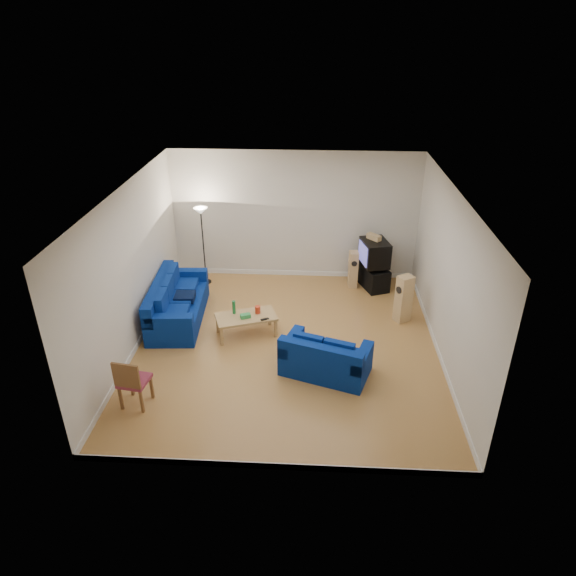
# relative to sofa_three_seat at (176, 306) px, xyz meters

# --- Properties ---
(room) EXTENTS (6.01, 6.51, 3.21)m
(room) POSITION_rel_sofa_three_seat_xyz_m (2.48, -0.90, 1.21)
(room) COLOR #99642F
(room) RESTS_ON ground
(sofa_three_seat) EXTENTS (1.15, 2.38, 0.90)m
(sofa_three_seat) POSITION_rel_sofa_three_seat_xyz_m (0.00, 0.00, 0.00)
(sofa_three_seat) COLOR #021754
(sofa_three_seat) RESTS_ON ground
(sofa_loveseat) EXTENTS (1.77, 1.34, 0.79)m
(sofa_loveseat) POSITION_rel_sofa_three_seat_xyz_m (3.23, -1.80, -0.04)
(sofa_loveseat) COLOR #021754
(sofa_loveseat) RESTS_ON ground
(coffee_table) EXTENTS (1.36, 0.98, 0.44)m
(coffee_table) POSITION_rel_sofa_three_seat_xyz_m (1.62, -0.54, 0.06)
(coffee_table) COLOR tan
(coffee_table) RESTS_ON ground
(bottle) EXTENTS (0.07, 0.07, 0.29)m
(bottle) POSITION_rel_sofa_three_seat_xyz_m (1.36, -0.44, 0.26)
(bottle) COLOR #197233
(bottle) RESTS_ON coffee_table
(tissue_box) EXTENTS (0.23, 0.18, 0.08)m
(tissue_box) POSITION_rel_sofa_three_seat_xyz_m (1.62, -0.61, 0.15)
(tissue_box) COLOR green
(tissue_box) RESTS_ON coffee_table
(red_canister) EXTENTS (0.14, 0.14, 0.16)m
(red_canister) POSITION_rel_sofa_three_seat_xyz_m (1.85, -0.40, 0.19)
(red_canister) COLOR red
(red_canister) RESTS_ON coffee_table
(remote) EXTENTS (0.17, 0.13, 0.02)m
(remote) POSITION_rel_sofa_three_seat_xyz_m (2.02, -0.66, 0.12)
(remote) COLOR black
(remote) RESTS_ON coffee_table
(tv_stand) EXTENTS (0.78, 1.01, 0.54)m
(tv_stand) POSITION_rel_sofa_three_seat_xyz_m (4.44, 1.80, -0.06)
(tv_stand) COLOR black
(tv_stand) RESTS_ON ground
(av_receiver) EXTENTS (0.35, 0.42, 0.09)m
(av_receiver) POSITION_rel_sofa_three_seat_xyz_m (4.48, 1.75, 0.26)
(av_receiver) COLOR black
(av_receiver) RESTS_ON tv_stand
(television) EXTENTS (0.73, 0.88, 0.60)m
(television) POSITION_rel_sofa_three_seat_xyz_m (4.42, 1.76, 0.60)
(television) COLOR black
(television) RESTS_ON av_receiver
(centre_speaker) EXTENTS (0.35, 0.36, 0.13)m
(centre_speaker) POSITION_rel_sofa_three_seat_xyz_m (4.39, 1.85, 0.96)
(centre_speaker) COLOR tan
(centre_speaker) RESTS_ON television
(speaker_left) EXTENTS (0.23, 0.29, 0.91)m
(speaker_left) POSITION_rel_sofa_three_seat_xyz_m (3.94, 1.80, 0.13)
(speaker_left) COLOR tan
(speaker_left) RESTS_ON ground
(speaker_right) EXTENTS (0.40, 0.38, 1.07)m
(speaker_right) POSITION_rel_sofa_three_seat_xyz_m (4.93, 0.23, 0.20)
(speaker_right) COLOR tan
(speaker_right) RESTS_ON ground
(floor_lamp) EXTENTS (0.33, 0.33, 1.95)m
(floor_lamp) POSITION_rel_sofa_three_seat_xyz_m (0.30, 1.80, 1.28)
(floor_lamp) COLOR black
(floor_lamp) RESTS_ON ground
(dining_chair) EXTENTS (0.53, 0.53, 0.97)m
(dining_chair) POSITION_rel_sofa_three_seat_xyz_m (0.02, -2.89, 0.21)
(dining_chair) COLOR brown
(dining_chair) RESTS_ON ground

